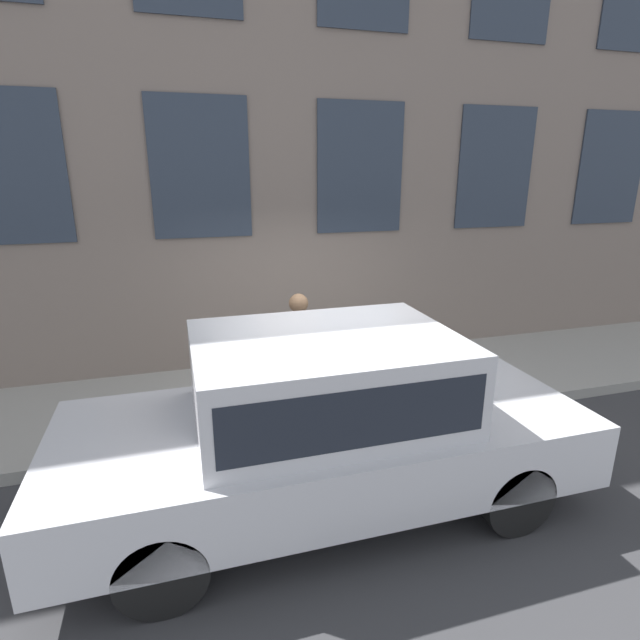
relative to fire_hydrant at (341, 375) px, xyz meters
The scene contains 6 objects.
ground_plane 0.78m from the fire_hydrant, 149.39° to the left, with size 80.00×80.00×0.00m, color #38383A.
sidewalk 0.88m from the fire_hydrant, 22.35° to the left, with size 2.28×60.00×0.14m.
building_facade 4.47m from the fire_hydrant, ahead, with size 0.33×40.00×9.15m.
fire_hydrant is the anchor object (origin of this frame).
person 0.69m from the fire_hydrant, 70.23° to the left, with size 0.35×0.23×1.46m.
parked_car_silver_near 1.75m from the fire_hydrant, 156.60° to the left, with size 1.90×4.71×1.66m.
Camera 1 is at (-4.99, 1.60, 3.04)m, focal length 28.00 mm.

